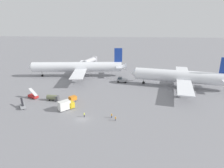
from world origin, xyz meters
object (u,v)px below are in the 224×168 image
object	(u,v)px
airliner_at_gate_left	(78,67)
gse_belt_loader_portside	(23,106)
gse_container_dolly_flat	(73,99)
gse_stair_truck_yellow	(33,96)
ground_crew_marshaller_foreground	(115,118)
pushback_tug	(122,80)
gse_fuel_bowser_stubby	(53,97)
jet_bridge	(91,60)
airliner_being_pushed	(180,77)
gse_catering_truck_tall	(66,105)
ground_crew_ramp_agent_by_cones	(84,115)
ground_crew_wing_walker_right	(112,116)

from	to	relation	value
airliner_at_gate_left	gse_belt_loader_portside	xyz separation A→B (m)	(-10.86, -43.58, -4.72)
gse_container_dolly_flat	gse_belt_loader_portside	size ratio (longest dim) A/B	0.80
gse_container_dolly_flat	gse_stair_truck_yellow	bearing A→B (deg)	172.92
ground_crew_marshaller_foreground	pushback_tug	bearing A→B (deg)	88.68
gse_fuel_bowser_stubby	jet_bridge	world-z (taller)	jet_bridge
airliner_being_pushed	jet_bridge	bearing A→B (deg)	142.16
airliner_being_pushed	pushback_tug	world-z (taller)	airliner_being_pushed
gse_catering_truck_tall	gse_container_dolly_flat	world-z (taller)	gse_catering_truck_tall
gse_container_dolly_flat	ground_crew_marshaller_foreground	xyz separation A→B (m)	(18.17, -14.81, -0.35)
gse_fuel_bowser_stubby	gse_belt_loader_portside	bearing A→B (deg)	-139.32
airliner_being_pushed	pushback_tug	size ratio (longest dim) A/B	5.67
gse_container_dolly_flat	ground_crew_ramp_agent_by_cones	size ratio (longest dim) A/B	2.33
gse_stair_truck_yellow	gse_catering_truck_tall	world-z (taller)	gse_stair_truck_yellow
pushback_tug	gse_container_dolly_flat	bearing A→B (deg)	-125.45
pushback_tug	gse_fuel_bowser_stubby	world-z (taller)	pushback_tug
airliner_at_gate_left	gse_belt_loader_portside	distance (m)	45.16
airliner_being_pushed	gse_belt_loader_portside	distance (m)	70.57
gse_belt_loader_portside	ground_crew_marshaller_foreground	xyz separation A→B (m)	(35.30, -7.25, 0.00)
airliner_being_pushed	ground_crew_ramp_agent_by_cones	size ratio (longest dim) A/B	29.13
gse_container_dolly_flat	ground_crew_wing_walker_right	size ratio (longest dim) A/B	2.42
gse_catering_truck_tall	ground_crew_wing_walker_right	distance (m)	18.03
airliner_at_gate_left	pushback_tug	distance (m)	27.34
airliner_at_gate_left	gse_container_dolly_flat	size ratio (longest dim) A/B	14.51
ground_crew_ramp_agent_by_cones	gse_container_dolly_flat	bearing A→B (deg)	119.54
ground_crew_marshaller_foreground	ground_crew_wing_walker_right	size ratio (longest dim) A/B	1.00
ground_crew_ramp_agent_by_cones	jet_bridge	size ratio (longest dim) A/B	0.10
gse_stair_truck_yellow	jet_bridge	distance (m)	59.92
ground_crew_wing_walker_right	airliner_at_gate_left	bearing A→B (deg)	115.18
gse_catering_truck_tall	jet_bridge	world-z (taller)	jet_bridge
jet_bridge	airliner_being_pushed	bearing A→B (deg)	-37.84
ground_crew_ramp_agent_by_cones	gse_stair_truck_yellow	bearing A→B (deg)	148.55
gse_fuel_bowser_stubby	ground_crew_wing_walker_right	distance (m)	28.18
airliner_being_pushed	jet_bridge	distance (m)	63.44
airliner_at_gate_left	ground_crew_ramp_agent_by_cones	bearing A→B (deg)	-74.42
airliner_at_gate_left	gse_catering_truck_tall	size ratio (longest dim) A/B	9.62
gse_stair_truck_yellow	pushback_tug	bearing A→B (deg)	33.95
gse_container_dolly_flat	jet_bridge	world-z (taller)	jet_bridge
gse_stair_truck_yellow	jet_bridge	bearing A→B (deg)	75.89
ground_crew_marshaller_foreground	jet_bridge	distance (m)	78.02
gse_stair_truck_yellow	gse_catering_truck_tall	size ratio (longest dim) A/B	0.84
pushback_tug	gse_fuel_bowser_stubby	xyz separation A→B (m)	(-27.30, -26.73, 0.10)
gse_belt_loader_portside	ground_crew_wing_walker_right	distance (m)	34.32
pushback_tug	gse_belt_loader_portside	bearing A→B (deg)	-136.48
ground_crew_wing_walker_right	ground_crew_marshaller_foreground	bearing A→B (deg)	-52.66
gse_catering_truck_tall	ground_crew_ramp_agent_by_cones	world-z (taller)	gse_catering_truck_tall
ground_crew_marshaller_foreground	ground_crew_wing_walker_right	world-z (taller)	ground_crew_wing_walker_right
gse_catering_truck_tall	gse_belt_loader_portside	world-z (taller)	gse_catering_truck_tall
gse_catering_truck_tall	ground_crew_wing_walker_right	bearing A→B (deg)	-16.92
airliner_at_gate_left	jet_bridge	xyz separation A→B (m)	(3.30, 24.17, -1.01)
airliner_at_gate_left	ground_crew_ramp_agent_by_cones	distance (m)	51.20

